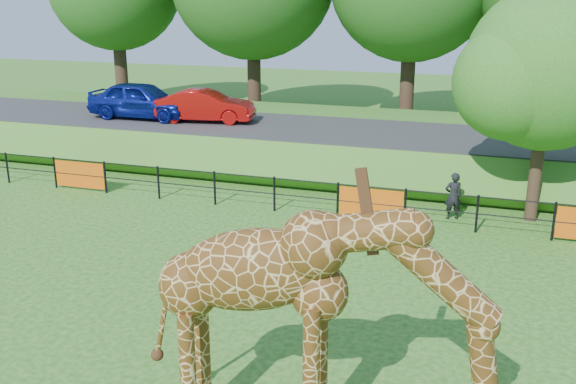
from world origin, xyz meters
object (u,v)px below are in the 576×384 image
object	(u,v)px
visitor	(453,196)
tree_east	(551,75)
car_red	(206,106)
giraffe	(328,330)
car_blue	(142,100)

from	to	relation	value
visitor	tree_east	distance (m)	4.31
visitor	tree_east	xyz separation A→B (m)	(2.32, 0.66, 3.57)
car_red	giraffe	bearing A→B (deg)	-159.45
tree_east	car_blue	bearing A→B (deg)	165.14
giraffe	visitor	world-z (taller)	giraffe
visitor	giraffe	bearing A→B (deg)	64.99
car_blue	car_red	xyz separation A→B (m)	(2.86, 0.13, -0.12)
car_red	visitor	world-z (taller)	car_red
car_red	tree_east	distance (m)	13.46
visitor	car_blue	bearing A→B (deg)	-39.58
giraffe	visitor	xyz separation A→B (m)	(1.02, 10.86, -1.19)
car_blue	giraffe	bearing A→B (deg)	-142.35
car_blue	visitor	bearing A→B (deg)	-110.05
car_blue	tree_east	xyz separation A→B (m)	(15.45, -4.10, 2.10)
giraffe	tree_east	distance (m)	12.22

